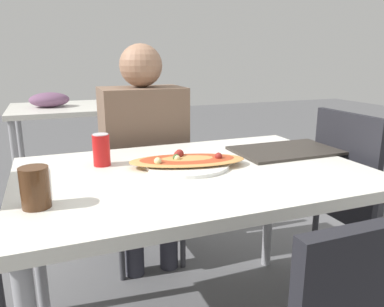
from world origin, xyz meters
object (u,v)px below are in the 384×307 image
(soda_can, at_px, (101,150))
(chair_side_right, at_px, (360,197))
(person_seated, at_px, (144,140))
(dining_table, at_px, (195,187))
(pizza_main, at_px, (187,162))
(chair_far_seated, at_px, (140,171))
(drink_glass, at_px, (35,187))

(soda_can, bearing_deg, chair_side_right, -9.62)
(chair_side_right, xyz_separation_m, person_seated, (-0.86, 0.66, 0.21))
(dining_table, bearing_deg, chair_side_right, -0.43)
(soda_can, bearing_deg, pizza_main, -23.68)
(chair_far_seated, bearing_deg, soda_can, 63.85)
(pizza_main, relative_size, soda_can, 3.84)
(soda_can, bearing_deg, person_seated, 58.46)
(person_seated, relative_size, drink_glass, 10.29)
(chair_far_seated, distance_m, pizza_main, 0.75)
(chair_far_seated, bearing_deg, pizza_main, 91.74)
(pizza_main, relative_size, drink_glass, 4.07)
(chair_far_seated, xyz_separation_m, chair_side_right, (0.86, -0.77, 0.00))
(chair_side_right, bearing_deg, person_seated, -127.27)
(chair_side_right, relative_size, pizza_main, 1.90)
(dining_table, height_order, chair_side_right, chair_side_right)
(chair_side_right, relative_size, person_seated, 0.75)
(chair_side_right, height_order, person_seated, person_seated)
(dining_table, bearing_deg, soda_can, 149.15)
(dining_table, xyz_separation_m, person_seated, (-0.03, 0.65, 0.05))
(dining_table, relative_size, drink_glass, 10.91)
(drink_glass, bearing_deg, person_seated, 57.76)
(person_seated, bearing_deg, chair_side_right, 142.73)
(chair_far_seated, relative_size, drink_glass, 7.75)
(dining_table, distance_m, soda_can, 0.39)
(dining_table, xyz_separation_m, chair_far_seated, (-0.03, 0.76, -0.16))
(chair_side_right, bearing_deg, dining_table, -90.43)
(dining_table, height_order, soda_can, soda_can)
(person_seated, xyz_separation_m, drink_glass, (-0.52, -0.82, 0.08))
(drink_glass, bearing_deg, chair_side_right, 6.76)
(dining_table, distance_m, chair_far_seated, 0.78)
(drink_glass, bearing_deg, soda_can, 56.87)
(chair_side_right, bearing_deg, pizza_main, -94.11)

